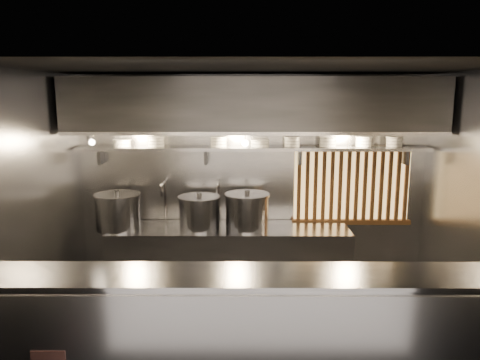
{
  "coord_description": "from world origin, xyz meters",
  "views": [
    {
      "loc": [
        -0.14,
        -4.53,
        2.58
      ],
      "look_at": [
        -0.16,
        0.55,
        1.62
      ],
      "focal_mm": 35.0,
      "sensor_mm": 36.0,
      "label": 1
    }
  ],
  "objects_px": {
    "stock_pot_mid": "(247,211)",
    "stock_pot_right": "(199,212)",
    "pendant_bulb": "(245,143)",
    "heat_lamp": "(90,137)",
    "stock_pot_left": "(118,211)"
  },
  "relations": [
    {
      "from": "stock_pot_mid",
      "to": "stock_pot_right",
      "type": "xyz_separation_m",
      "value": [
        -0.59,
        -0.01,
        -0.02
      ]
    },
    {
      "from": "stock_pot_mid",
      "to": "pendant_bulb",
      "type": "bearing_deg",
      "value": 105.24
    },
    {
      "from": "pendant_bulb",
      "to": "heat_lamp",
      "type": "bearing_deg",
      "value": -169.0
    },
    {
      "from": "pendant_bulb",
      "to": "stock_pot_mid",
      "type": "bearing_deg",
      "value": -74.76
    },
    {
      "from": "pendant_bulb",
      "to": "stock_pot_right",
      "type": "height_order",
      "value": "pendant_bulb"
    },
    {
      "from": "heat_lamp",
      "to": "stock_pot_mid",
      "type": "bearing_deg",
      "value": 7.98
    },
    {
      "from": "stock_pot_left",
      "to": "stock_pot_right",
      "type": "height_order",
      "value": "stock_pot_left"
    },
    {
      "from": "heat_lamp",
      "to": "pendant_bulb",
      "type": "distance_m",
      "value": 1.83
    },
    {
      "from": "heat_lamp",
      "to": "pendant_bulb",
      "type": "height_order",
      "value": "heat_lamp"
    },
    {
      "from": "heat_lamp",
      "to": "stock_pot_right",
      "type": "distance_m",
      "value": 1.58
    },
    {
      "from": "pendant_bulb",
      "to": "stock_pot_left",
      "type": "bearing_deg",
      "value": -175.68
    },
    {
      "from": "stock_pot_mid",
      "to": "stock_pot_right",
      "type": "relative_size",
      "value": 1.0
    },
    {
      "from": "stock_pot_mid",
      "to": "stock_pot_right",
      "type": "height_order",
      "value": "stock_pot_mid"
    },
    {
      "from": "stock_pot_mid",
      "to": "heat_lamp",
      "type": "bearing_deg",
      "value": -172.02
    },
    {
      "from": "stock_pot_left",
      "to": "stock_pot_mid",
      "type": "xyz_separation_m",
      "value": [
        1.6,
        0.03,
        -0.0
      ]
    }
  ]
}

